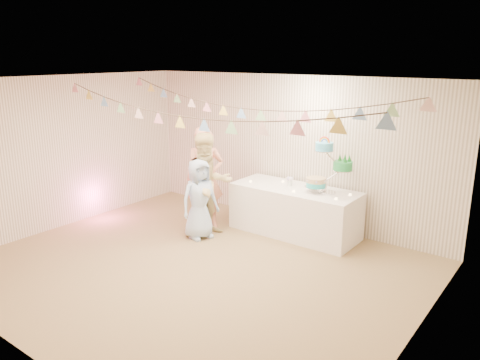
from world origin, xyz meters
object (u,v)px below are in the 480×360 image
Objects in this scene: person_adult_a at (205,178)px; person_adult_b at (208,185)px; cake_stand at (328,170)px; table at (295,211)px; person_child at (199,199)px.

person_adult_b is at bearing -87.25° from person_adult_a.
person_adult_b is at bearing -150.78° from cake_stand.
table is at bearing -23.84° from person_adult_b.
person_adult_a is 0.36m from person_adult_b.
person_child is (0.25, -0.43, -0.22)m from person_adult_a.
table is 1.60m from person_child.
person_adult_a reaches higher than person_adult_b.
person_adult_a is (-1.40, -0.66, 0.48)m from table.
person_adult_b is 1.30× the size of person_child.
person_child is at bearing -146.14° from cake_stand.
cake_stand reaches higher than table.
person_adult_b is 0.28m from person_child.
person_adult_a is 1.02× the size of person_adult_b.
table is 1.24× the size of person_adult_b.
person_adult_a is 1.33× the size of person_child.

